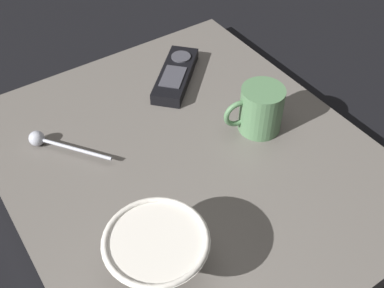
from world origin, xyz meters
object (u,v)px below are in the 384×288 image
object	(u,v)px
teaspoon	(44,140)
tv_remote_near	(176,75)
cereal_bowl	(157,254)
coffee_mug	(260,110)

from	to	relation	value
teaspoon	tv_remote_near	bearing A→B (deg)	6.37
cereal_bowl	teaspoon	world-z (taller)	cereal_bowl
coffee_mug	teaspoon	xyz separation A→B (m)	(-0.33, 0.16, -0.03)
cereal_bowl	teaspoon	xyz separation A→B (m)	(-0.04, 0.31, -0.03)
teaspoon	coffee_mug	bearing A→B (deg)	-26.70
cereal_bowl	tv_remote_near	xyz separation A→B (m)	(0.24, 0.34, -0.03)
cereal_bowl	coffee_mug	distance (m)	0.33
cereal_bowl	coffee_mug	xyz separation A→B (m)	(0.29, 0.15, -0.00)
teaspoon	tv_remote_near	xyz separation A→B (m)	(0.28, 0.03, -0.00)
coffee_mug	teaspoon	world-z (taller)	coffee_mug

